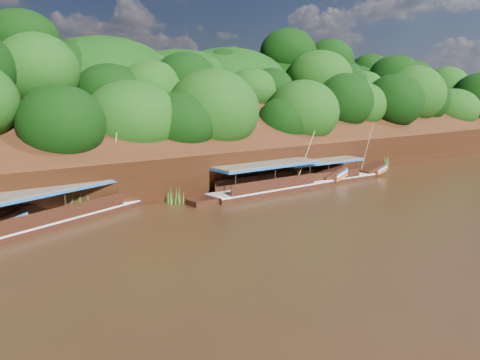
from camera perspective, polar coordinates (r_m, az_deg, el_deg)
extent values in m
plane|color=black|center=(34.35, 9.50, -3.97)|extent=(160.00, 160.00, 0.00)
cube|color=#321B0B|center=(45.94, -5.15, 4.22)|extent=(120.00, 16.12, 13.64)
cube|color=#321B0B|center=(55.03, -10.70, 1.44)|extent=(120.00, 24.00, 12.00)
ellipsoid|color=#0A3408|center=(42.14, -11.31, 3.49)|extent=(18.00, 8.00, 6.40)
ellipsoid|color=#0A3408|center=(51.71, -9.51, 11.14)|extent=(24.00, 11.00, 8.40)
ellipsoid|color=#0A3408|center=(61.23, 15.04, 5.37)|extent=(18.00, 8.00, 6.00)
ellipsoid|color=#0A3408|center=(73.52, 15.37, 10.38)|extent=(22.00, 10.00, 8.00)
cube|color=black|center=(46.13, 10.53, -0.29)|extent=(11.69, 2.70, 0.81)
cube|color=silver|center=(46.06, 10.55, 0.19)|extent=(11.70, 2.76, 0.09)
cube|color=black|center=(50.76, 15.82, 1.19)|extent=(2.82, 1.66, 1.58)
cube|color=#175095|center=(51.27, 16.36, 1.56)|extent=(1.52, 1.64, 0.59)
cube|color=#B42B14|center=(51.32, 16.34, 1.22)|extent=(1.52, 1.64, 0.59)
cube|color=brown|center=(45.27, 9.97, 2.33)|extent=(9.20, 2.84, 0.11)
cube|color=#175095|center=(45.29, 9.97, 2.19)|extent=(9.20, 2.84, 0.16)
cylinder|color=tan|center=(48.99, 15.19, 3.71)|extent=(1.02, 1.92, 4.80)
cube|color=black|center=(40.99, 4.11, -1.49)|extent=(12.82, 2.36, 0.96)
cube|color=silver|center=(40.90, 4.12, -0.86)|extent=(12.82, 2.43, 0.11)
cube|color=black|center=(45.89, 10.86, 0.59)|extent=(3.04, 1.77, 1.81)
cube|color=#175095|center=(46.43, 11.53, 1.08)|extent=(1.58, 1.83, 0.66)
cube|color=#B42B14|center=(46.49, 11.51, 0.64)|extent=(1.58, 1.83, 0.66)
cube|color=brown|center=(40.01, 3.31, 1.97)|extent=(10.04, 2.71, 0.13)
cube|color=#175095|center=(40.03, 3.30, 1.79)|extent=(10.04, 2.71, 0.19)
cylinder|color=tan|center=(42.22, 8.00, 2.84)|extent=(0.57, 1.65, 4.66)
cube|color=black|center=(33.79, -20.29, -4.73)|extent=(13.54, 6.85, 0.93)
cube|color=silver|center=(33.68, -20.34, -4.00)|extent=(13.56, 6.91, 0.10)
cube|color=black|center=(38.60, -11.38, -1.33)|extent=(3.59, 2.70, 1.83)
cube|color=#175095|center=(39.14, -10.55, -0.67)|extent=(2.18, 2.24, 0.68)
cube|color=#B42B14|center=(39.21, -10.53, -1.18)|extent=(2.18, 2.24, 0.68)
cube|color=brown|center=(32.76, -21.73, -0.84)|extent=(10.89, 6.14, 0.12)
cube|color=#175095|center=(32.78, -21.72, -1.05)|extent=(10.89, 6.14, 0.19)
cylinder|color=tan|center=(35.60, -15.17, 1.42)|extent=(1.16, 0.87, 5.13)
cube|color=black|center=(32.82, -27.00, -4.50)|extent=(2.69, 1.74, 1.55)
cube|color=#175095|center=(32.93, -25.91, -3.86)|extent=(1.45, 1.70, 0.56)
cube|color=#B42B14|center=(33.00, -25.86, -4.39)|extent=(1.45, 1.70, 0.56)
cone|color=#2B6E1B|center=(34.36, -19.12, -2.78)|extent=(1.50, 1.50, 1.90)
cone|color=#2B6E1B|center=(36.80, -8.09, -1.88)|extent=(1.50, 1.50, 1.34)
cone|color=#2B6E1B|center=(41.04, -0.33, -0.19)|extent=(1.50, 1.50, 1.76)
cone|color=#2B6E1B|center=(45.45, 6.25, 1.11)|extent=(1.50, 1.50, 2.25)
cone|color=#2B6E1B|center=(49.79, 11.96, 1.49)|extent=(1.50, 1.50, 1.78)
cone|color=#2B6E1B|center=(55.97, 17.29, 2.31)|extent=(1.50, 1.50, 1.95)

